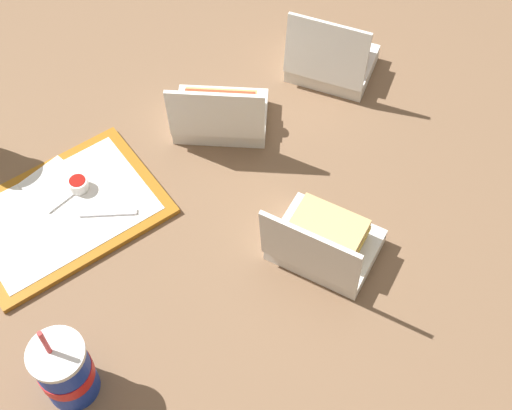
{
  "coord_description": "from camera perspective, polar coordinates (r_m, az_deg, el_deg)",
  "views": [
    {
      "loc": [
        0.25,
        0.75,
        1.15
      ],
      "look_at": [
        -0.04,
        0.05,
        0.05
      ],
      "focal_mm": 50.0,
      "sensor_mm": 36.0,
      "label": 1
    }
  ],
  "objects": [
    {
      "name": "ketchup_cup",
      "position": [
        1.44,
        -14.03,
        1.66
      ],
      "size": [
        0.04,
        0.04,
        0.02
      ],
      "color": "white",
      "rests_on": "food_tray"
    },
    {
      "name": "soda_cup_left",
      "position": [
        1.2,
        -15.01,
        -12.67
      ],
      "size": [
        0.09,
        0.09,
        0.2
      ],
      "color": "#1938B7",
      "rests_on": "ground_plane"
    },
    {
      "name": "clamshell_hotdog_center",
      "position": [
        1.5,
        -2.86,
        7.39
      ],
      "size": [
        0.24,
        0.22,
        0.17
      ],
      "color": "white",
      "rests_on": "ground_plane"
    },
    {
      "name": "napkin_stack",
      "position": [
        1.47,
        -15.89,
        1.64
      ],
      "size": [
        0.13,
        0.13,
        0.0
      ],
      "primitive_type": "cube",
      "rotation": [
        0.0,
        0.0,
        0.43
      ],
      "color": "white",
      "rests_on": "food_tray"
    },
    {
      "name": "plastic_fork",
      "position": [
        1.4,
        -11.75,
        -0.62
      ],
      "size": [
        0.11,
        0.05,
        0.0
      ],
      "primitive_type": "cube",
      "rotation": [
        0.0,
        0.0,
        -0.34
      ],
      "color": "white",
      "rests_on": "food_tray"
    },
    {
      "name": "food_tray",
      "position": [
        1.43,
        -15.14,
        -0.59
      ],
      "size": [
        0.42,
        0.34,
        0.01
      ],
      "color": "#A56619",
      "rests_on": "ground_plane"
    },
    {
      "name": "clamshell_sandwich_front",
      "position": [
        1.61,
        6.12,
        11.66
      ],
      "size": [
        0.23,
        0.23,
        0.19
      ],
      "color": "white",
      "rests_on": "ground_plane"
    },
    {
      "name": "ground_plane",
      "position": [
        1.4,
        -2.34,
        -0.22
      ],
      "size": [
        3.2,
        3.2,
        0.0
      ],
      "primitive_type": "plane",
      "color": "brown"
    },
    {
      "name": "clamshell_sandwich_left",
      "position": [
        1.31,
        5.49,
        -2.92
      ],
      "size": [
        0.24,
        0.25,
        0.18
      ],
      "color": "white",
      "rests_on": "ground_plane"
    }
  ]
}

